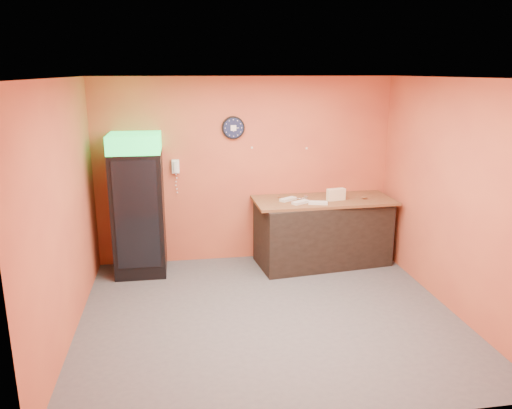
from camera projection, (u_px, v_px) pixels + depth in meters
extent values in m
plane|color=#47474C|center=(269.00, 315.00, 6.06)|extent=(4.50, 4.50, 0.00)
cube|color=#D0623A|center=(245.00, 171.00, 7.60)|extent=(4.50, 0.02, 2.80)
cube|color=#D0623A|center=(64.00, 212.00, 5.35)|extent=(0.02, 4.00, 2.80)
cube|color=#D0623A|center=(452.00, 196.00, 6.04)|extent=(0.02, 4.00, 2.80)
cube|color=white|center=(271.00, 78.00, 5.33)|extent=(4.50, 4.00, 0.02)
cube|color=black|center=(139.00, 213.00, 7.16)|extent=(0.72, 0.72, 1.78)
cube|color=#1BE550|center=(134.00, 143.00, 6.89)|extent=(0.72, 0.72, 0.25)
cube|color=black|center=(137.00, 215.00, 6.79)|extent=(0.59, 0.03, 1.53)
cube|color=black|center=(322.00, 232.00, 7.60)|extent=(2.04, 1.08, 0.97)
cylinder|color=black|center=(233.00, 128.00, 7.38)|extent=(0.34, 0.05, 0.34)
cylinder|color=#0F1433|center=(233.00, 128.00, 7.36)|extent=(0.29, 0.01, 0.29)
cube|color=white|center=(234.00, 128.00, 7.35)|extent=(0.08, 0.00, 0.08)
cube|color=white|center=(176.00, 166.00, 7.37)|extent=(0.11, 0.06, 0.20)
cube|color=white|center=(176.00, 167.00, 7.33)|extent=(0.05, 0.04, 0.16)
cube|color=brown|center=(324.00, 200.00, 7.47)|extent=(2.10, 0.95, 0.04)
cube|color=beige|center=(336.00, 198.00, 7.39)|extent=(0.29, 0.14, 0.06)
cube|color=beige|center=(336.00, 194.00, 7.38)|extent=(0.29, 0.14, 0.06)
cube|color=beige|center=(336.00, 191.00, 7.36)|extent=(0.29, 0.14, 0.06)
cube|color=silver|center=(301.00, 202.00, 7.21)|extent=(0.28, 0.22, 0.04)
cube|color=silver|center=(318.00, 203.00, 7.17)|extent=(0.29, 0.17, 0.04)
cube|color=silver|center=(288.00, 199.00, 7.37)|extent=(0.28, 0.23, 0.04)
cylinder|color=silver|center=(306.00, 197.00, 7.47)|extent=(0.06, 0.06, 0.06)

